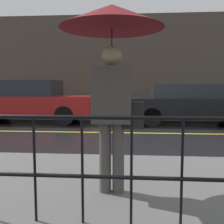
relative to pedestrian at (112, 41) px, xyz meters
The scene contains 9 objects.
ground_plane 5.01m from the pedestrian, 84.61° to the left, with size 80.00×80.00×0.00m, color black.
sidewalk_near 1.86m from the pedestrian, 37.63° to the left, with size 28.00×2.60×0.14m.
sidewalk_far 8.72m from the pedestrian, 87.06° to the left, with size 28.00×1.77×0.14m.
lane_marking 5.01m from the pedestrian, 84.61° to the left, with size 25.20×0.12×0.01m.
building_storefront 9.58m from the pedestrian, 87.38° to the left, with size 28.00×0.30×4.66m.
railing_foreground 1.37m from the pedestrian, 58.42° to the right, with size 12.00×0.04×0.97m.
pedestrian is the anchor object (origin of this frame).
car_red 7.64m from the pedestrian, 118.92° to the left, with size 4.79×1.72×1.58m.
car_black 7.10m from the pedestrian, 70.89° to the left, with size 4.76×1.83×1.42m.
Camera 1 is at (-0.21, -7.56, 1.35)m, focal length 42.00 mm.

